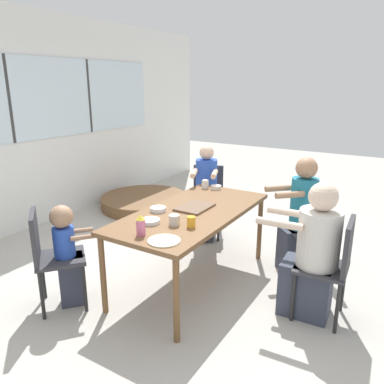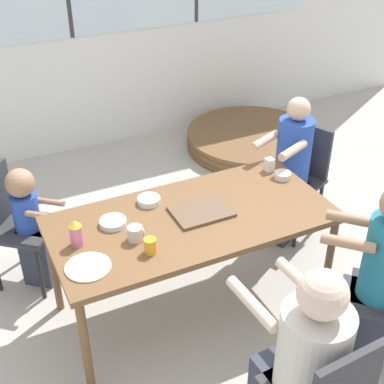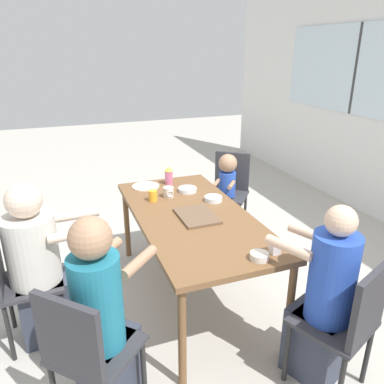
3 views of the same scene
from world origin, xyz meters
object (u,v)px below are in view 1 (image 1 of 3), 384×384
object	(u,v)px
chair_for_man_blue_shirt	(334,261)
bowl_cereal	(150,221)
person_woman_green_shirt	(206,197)
bowl_white_shallow	(216,187)
person_toddler	(68,255)
chair_for_woman_green_shirt	(207,194)
person_man_teal_shirt	(300,219)
sippy_cup	(141,225)
chair_for_toddler	(48,251)
folded_table_stack	(145,202)
person_man_blue_shirt	(312,257)
bowl_fruit	(158,209)
chair_for_man_teal_shirt	(313,221)
coffee_mug	(174,220)
milk_carton_small	(205,184)
juice_glass	(191,222)

from	to	relation	value
chair_for_man_blue_shirt	bowl_cereal	world-z (taller)	chair_for_man_blue_shirt
person_woman_green_shirt	bowl_white_shallow	size ratio (longest dim) A/B	10.15
person_toddler	bowl_white_shallow	bearing A→B (deg)	110.15
chair_for_woman_green_shirt	person_man_teal_shirt	bearing A→B (deg)	140.48
sippy_cup	chair_for_toddler	bearing A→B (deg)	110.04
chair_for_woman_green_shirt	folded_table_stack	xyz separation A→B (m)	(0.40, 1.34, -0.44)
chair_for_man_blue_shirt	bowl_cereal	xyz separation A→B (m)	(-0.54, 1.41, 0.23)
person_woman_green_shirt	bowl_white_shallow	bearing A→B (deg)	113.35
chair_for_woman_green_shirt	person_man_blue_shirt	distance (m)	1.96
person_woman_green_shirt	person_toddler	world-z (taller)	person_woman_green_shirt
chair_for_woman_green_shirt	bowl_cereal	distance (m)	1.71
person_man_blue_shirt	bowl_white_shallow	size ratio (longest dim) A/B	10.04
person_toddler	bowl_fruit	bearing A→B (deg)	95.80
person_man_teal_shirt	folded_table_stack	xyz separation A→B (m)	(0.79, 2.64, -0.47)
chair_for_man_teal_shirt	bowl_cereal	bearing A→B (deg)	97.98
chair_for_toddler	person_toddler	bearing A→B (deg)	90.00
person_woman_green_shirt	person_man_blue_shirt	xyz separation A→B (m)	(-0.98, -1.55, -0.02)
chair_for_woman_green_shirt	coffee_mug	xyz separation A→B (m)	(-1.58, -0.56, 0.26)
chair_for_man_teal_shirt	bowl_white_shallow	bearing A→B (deg)	52.77
chair_for_man_blue_shirt	chair_for_man_teal_shirt	world-z (taller)	same
person_man_blue_shirt	milk_carton_small	world-z (taller)	person_man_blue_shirt
person_man_teal_shirt	bowl_cereal	bearing A→B (deg)	98.78
bowl_white_shallow	juice_glass	bearing A→B (deg)	-162.19
chair_for_woman_green_shirt	chair_for_man_teal_shirt	bearing A→B (deg)	146.08
bowl_fruit	folded_table_stack	bearing A→B (deg)	41.77
person_man_blue_shirt	chair_for_woman_green_shirt	bearing A→B (deg)	51.82
coffee_mug	bowl_cereal	bearing A→B (deg)	109.91
person_man_teal_shirt	bowl_white_shallow	xyz separation A→B (m)	(-0.03, 0.95, 0.20)
chair_for_man_teal_shirt	person_man_teal_shirt	bearing A→B (deg)	90.00
chair_for_woman_green_shirt	bowl_fruit	world-z (taller)	chair_for_woman_green_shirt
person_toddler	juice_glass	bearing A→B (deg)	68.30
bowl_fruit	person_man_teal_shirt	bearing A→B (deg)	-47.34
person_man_teal_shirt	chair_for_toddler	bearing A→B (deg)	93.22
chair_for_woman_green_shirt	person_toddler	xyz separation A→B (m)	(-2.06, 0.22, -0.06)
chair_for_man_blue_shirt	folded_table_stack	xyz separation A→B (m)	(1.51, 3.12, -0.44)
folded_table_stack	chair_for_toddler	bearing A→B (deg)	-158.37
chair_for_man_blue_shirt	bowl_cereal	distance (m)	1.53
person_man_teal_shirt	folded_table_stack	size ratio (longest dim) A/B	0.87
chair_for_toddler	person_man_teal_shirt	distance (m)	2.41
chair_for_man_blue_shirt	milk_carton_small	world-z (taller)	chair_for_man_blue_shirt
chair_for_man_teal_shirt	bowl_white_shallow	size ratio (longest dim) A/B	7.64
chair_for_woman_green_shirt	folded_table_stack	size ratio (longest dim) A/B	0.64
person_woman_green_shirt	person_man_blue_shirt	distance (m)	1.83
chair_for_man_blue_shirt	bowl_cereal	size ratio (longest dim) A/B	5.41
person_woman_green_shirt	milk_carton_small	world-z (taller)	person_woman_green_shirt
person_toddler	chair_for_toddler	bearing A→B (deg)	-90.00
bowl_fruit	bowl_cereal	bearing A→B (deg)	-155.84
person_man_blue_shirt	bowl_cereal	bearing A→B (deg)	109.76
folded_table_stack	coffee_mug	bearing A→B (deg)	-136.12
milk_carton_small	bowl_cereal	world-z (taller)	milk_carton_small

